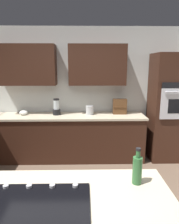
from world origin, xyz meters
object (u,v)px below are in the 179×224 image
object	(u,v)px
wall_oven	(171,108)
blender	(56,108)
kettle	(90,110)
second_bottle	(137,169)
mixing_bowl	(23,113)
cooktop	(34,207)
spice_rack	(120,107)

from	to	relation	value
wall_oven	blender	bearing A→B (deg)	-1.35
kettle	second_bottle	size ratio (longest dim) A/B	0.57
wall_oven	kettle	size ratio (longest dim) A/B	11.81
mixing_bowl	kettle	bearing A→B (deg)	180.00
mixing_bowl	kettle	world-z (taller)	kettle
wall_oven	cooktop	world-z (taller)	wall_oven
kettle	second_bottle	distance (m)	2.50
wall_oven	mixing_bowl	bearing A→B (deg)	-1.04
wall_oven	second_bottle	distance (m)	2.74
cooktop	kettle	distance (m)	2.80
cooktop	wall_oven	bearing A→B (deg)	-126.90
blender	wall_oven	bearing A→B (deg)	178.65
cooktop	mixing_bowl	distance (m)	2.90
wall_oven	second_bottle	bearing A→B (deg)	62.37
kettle	cooktop	bearing A→B (deg)	81.01
mixing_bowl	kettle	size ratio (longest dim) A/B	0.91
cooktop	blender	size ratio (longest dim) A/B	2.39
cooktop	kettle	size ratio (longest dim) A/B	4.32
kettle	mixing_bowl	bearing A→B (deg)	0.00
spice_rack	kettle	distance (m)	0.60
mixing_bowl	spice_rack	size ratio (longest dim) A/B	0.53
spice_rack	second_bottle	distance (m)	2.52
kettle	wall_oven	bearing A→B (deg)	178.11
spice_rack	blender	bearing A→B (deg)	1.43
cooktop	kettle	world-z (taller)	kettle
kettle	spice_rack	bearing A→B (deg)	-177.02
blender	spice_rack	size ratio (longest dim) A/B	1.04
mixing_bowl	cooktop	bearing A→B (deg)	107.31
blender	mixing_bowl	distance (m)	0.66
cooktop	spice_rack	xyz separation A→B (m)	(-1.04, -2.80, 0.14)
wall_oven	mixing_bowl	xyz separation A→B (m)	(2.90, -0.05, -0.10)
wall_oven	second_bottle	size ratio (longest dim) A/B	6.78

